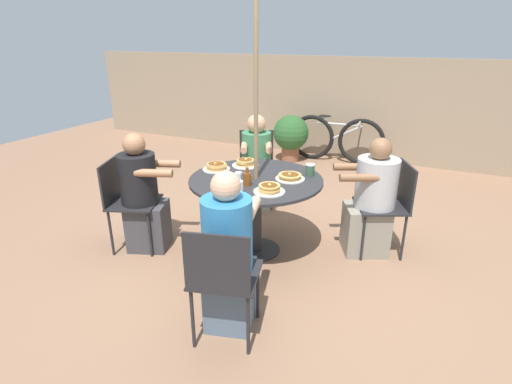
# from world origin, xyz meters

# --- Properties ---
(ground_plane) EXTENTS (12.00, 12.00, 0.00)m
(ground_plane) POSITION_xyz_m (0.00, 0.00, 0.00)
(ground_plane) COLOR #8C664C
(back_fence) EXTENTS (10.00, 0.06, 1.61)m
(back_fence) POSITION_xyz_m (0.00, 3.47, 0.80)
(back_fence) COLOR gray
(back_fence) RESTS_ON ground
(patio_table) EXTENTS (1.19, 1.19, 0.73)m
(patio_table) POSITION_xyz_m (0.00, 0.00, 0.61)
(patio_table) COLOR #28282B
(patio_table) RESTS_ON ground
(umbrella_pole) EXTENTS (0.04, 0.04, 2.46)m
(umbrella_pole) POSITION_xyz_m (0.00, 0.00, 1.23)
(umbrella_pole) COLOR #846B4C
(umbrella_pole) RESTS_ON ground
(patio_chair_north) EXTENTS (0.57, 0.57, 0.86)m
(patio_chair_north) POSITION_xyz_m (1.11, 0.51, 0.51)
(patio_chair_north) COLOR #232326
(patio_chair_north) RESTS_ON ground
(diner_north) EXTENTS (0.61, 0.54, 1.10)m
(diner_north) POSITION_xyz_m (0.95, 0.44, 0.49)
(diner_north) COLOR gray
(diner_north) RESTS_ON ground
(patio_chair_east) EXTENTS (0.57, 0.57, 0.86)m
(patio_chair_east) POSITION_xyz_m (-0.51, 1.11, 0.51)
(patio_chair_east) COLOR #232326
(patio_chair_east) RESTS_ON ground
(diner_east) EXTENTS (0.49, 0.56, 1.10)m
(diner_east) POSITION_xyz_m (-0.44, 0.95, 0.50)
(diner_east) COLOR beige
(diner_east) RESTS_ON ground
(patio_chair_south) EXTENTS (0.55, 0.55, 0.86)m
(patio_chair_south) POSITION_xyz_m (-1.14, -0.44, 0.51)
(patio_chair_south) COLOR #232326
(patio_chair_south) RESTS_ON ground
(diner_south) EXTENTS (0.58, 0.49, 1.12)m
(diner_south) POSITION_xyz_m (-0.98, -0.38, 0.51)
(diner_south) COLOR #3D3D42
(diner_south) RESTS_ON ground
(patio_chair_west) EXTENTS (0.52, 0.52, 0.86)m
(patio_chair_west) POSITION_xyz_m (0.32, -1.18, 0.51)
(patio_chair_west) COLOR #232326
(patio_chair_west) RESTS_ON ground
(diner_west) EXTENTS (0.43, 0.53, 1.15)m
(diner_west) POSITION_xyz_m (0.27, -1.02, 0.53)
(diner_west) COLOR slate
(diner_west) RESTS_ON ground
(pancake_plate_a) EXTENTS (0.26, 0.26, 0.06)m
(pancake_plate_a) POSITION_xyz_m (0.28, 0.10, 0.75)
(pancake_plate_a) COLOR silver
(pancake_plate_a) RESTS_ON patio_table
(pancake_plate_b) EXTENTS (0.26, 0.26, 0.07)m
(pancake_plate_b) POSITION_xyz_m (0.24, -0.26, 0.76)
(pancake_plate_b) COLOR silver
(pancake_plate_b) RESTS_ON patio_table
(pancake_plate_c) EXTENTS (0.26, 0.26, 0.08)m
(pancake_plate_c) POSITION_xyz_m (-0.25, 0.28, 0.76)
(pancake_plate_c) COLOR silver
(pancake_plate_c) RESTS_ON patio_table
(pancake_plate_d) EXTENTS (0.26, 0.26, 0.07)m
(pancake_plate_d) POSITION_xyz_m (-0.44, 0.06, 0.76)
(pancake_plate_d) COLOR silver
(pancake_plate_d) RESTS_ON patio_table
(syrup_bottle) EXTENTS (0.09, 0.06, 0.16)m
(syrup_bottle) POSITION_xyz_m (0.01, -0.19, 0.79)
(syrup_bottle) COLOR brown
(syrup_bottle) RESTS_ON patio_table
(coffee_cup) EXTENTS (0.08, 0.08, 0.11)m
(coffee_cup) POSITION_xyz_m (0.41, 0.28, 0.78)
(coffee_cup) COLOR #33513D
(coffee_cup) RESTS_ON patio_table
(drinking_glass_a) EXTENTS (0.06, 0.06, 0.10)m
(drinking_glass_a) POSITION_xyz_m (-0.08, -0.19, 0.78)
(drinking_glass_a) COLOR silver
(drinking_glass_a) RESTS_ON patio_table
(drinking_glass_b) EXTENTS (0.08, 0.08, 0.11)m
(drinking_glass_b) POSITION_xyz_m (0.03, -0.40, 0.78)
(drinking_glass_b) COLOR silver
(drinking_glass_b) RESTS_ON patio_table
(bicycle) EXTENTS (1.52, 0.44, 0.74)m
(bicycle) POSITION_xyz_m (-0.06, 3.15, 0.37)
(bicycle) COLOR black
(bicycle) RESTS_ON ground
(potted_shrub) EXTENTS (0.56, 0.56, 0.74)m
(potted_shrub) POSITION_xyz_m (-0.73, 2.88, 0.43)
(potted_shrub) COLOR brown
(potted_shrub) RESTS_ON ground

